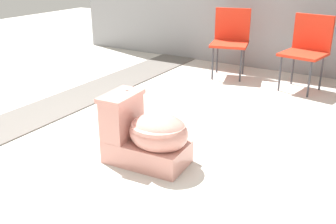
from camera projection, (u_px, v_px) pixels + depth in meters
ground_plane at (128, 157)px, 3.00m from camera, size 14.00×14.00×0.00m
gravel_strip at (57, 106)px, 4.01m from camera, size 0.56×8.00×0.01m
toilet at (147, 135)px, 2.85m from camera, size 0.66×0.42×0.52m
folding_chair_left at (231, 35)px, 4.92m from camera, size 0.54×0.54×0.83m
folding_chair_middle at (308, 45)px, 4.40m from camera, size 0.51×0.51×0.83m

